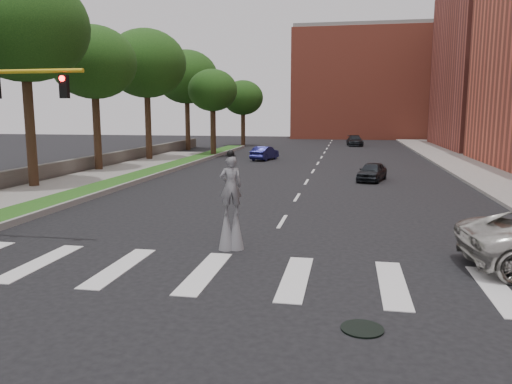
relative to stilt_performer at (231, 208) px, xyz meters
name	(u,v)px	position (x,y,z in m)	size (l,w,h in m)	color
ground_plane	(242,288)	(1.11, -3.50, -1.38)	(160.00, 160.00, 0.00)	black
grass_median	(140,176)	(-10.39, 16.50, -1.25)	(2.00, 60.00, 0.25)	#205117
median_curb	(154,176)	(-9.34, 16.50, -1.24)	(0.20, 60.00, 0.28)	gray
sidewalk_left	(3,200)	(-13.39, 6.50, -1.29)	(4.00, 60.00, 0.18)	gray
sidewalk_right	(491,175)	(13.61, 21.50, -1.29)	(5.00, 90.00, 0.18)	gray
stone_wall	(81,165)	(-15.89, 18.50, -0.83)	(0.50, 56.00, 1.10)	#504B44
manhole	(362,329)	(4.11, -5.50, -1.36)	(0.90, 0.90, 0.04)	black
building_backdrop	(370,85)	(7.11, 74.50, 7.62)	(26.00, 14.00, 18.00)	#CB573F
stilt_performer	(231,208)	(0.00, 0.00, 0.00)	(0.83, 0.68, 3.29)	#342114
car_near	(372,172)	(5.29, 17.81, -0.76)	(1.46, 3.62, 1.23)	black
car_mid	(265,153)	(-4.03, 30.73, -0.73)	(1.38, 3.95, 1.30)	#171750
car_far	(355,141)	(4.54, 52.40, -0.69)	(1.92, 4.73, 1.37)	black
tree_2	(23,26)	(-14.54, 10.78, 7.87)	(7.34, 7.34, 12.41)	#342114
tree_3	(94,63)	(-14.96, 19.43, 6.68)	(6.30, 6.30, 10.79)	#342114
tree_4	(146,64)	(-14.48, 28.16, 7.40)	(7.22, 7.22, 11.88)	#342114
tree_5	(187,77)	(-15.01, 41.27, 7.10)	(7.25, 7.25, 11.59)	#342114
tree_6	(213,91)	(-9.83, 33.69, 5.19)	(4.93, 4.93, 8.73)	#342114
tree_7	(243,98)	(-10.03, 49.30, 4.90)	(5.30, 5.30, 8.58)	#342114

